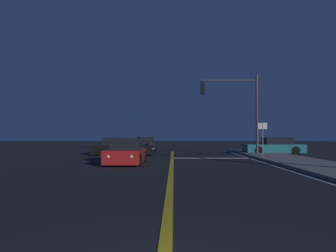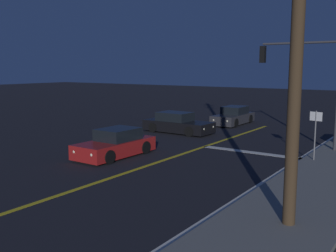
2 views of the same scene
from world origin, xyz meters
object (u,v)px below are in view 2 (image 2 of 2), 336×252
Objects in this scene: traffic_signal_near_right at (309,74)px; street_sign_corner at (315,128)px; utility_pole_right at (298,11)px; car_far_approaching_red at (116,144)px; car_following_oncoming_black at (177,124)px; car_lead_oncoming_charcoal at (233,116)px.

traffic_signal_near_right is 2.50× the size of street_sign_corner.
street_sign_corner is (1.18, -2.80, -2.36)m from traffic_signal_near_right.
utility_pole_right reaches higher than traffic_signal_near_right.
utility_pole_right is (9.70, -3.94, 5.08)m from car_far_approaching_red.
car_far_approaching_red is 1.79× the size of street_sign_corner.
utility_pole_right reaches higher than car_far_approaching_red.
car_lead_oncoming_charcoal is at bearing 168.36° from car_following_oncoming_black.
car_following_oncoming_black is at bearing 75.60° from car_lead_oncoming_charcoal.
car_following_oncoming_black and car_lead_oncoming_charcoal have the same top height.
traffic_signal_near_right is (7.14, -6.45, 3.38)m from car_lead_oncoming_charcoal.
street_sign_corner reaches higher than car_far_approaching_red.
utility_pole_right is at bearing 45.55° from car_following_oncoming_black.
car_following_oncoming_black and car_far_approaching_red have the same top height.
street_sign_corner is at bearing 99.97° from utility_pole_right.
traffic_signal_near_right is (7.13, 6.83, 3.38)m from car_far_approaching_red.
car_following_oncoming_black is 1.05× the size of car_lead_oncoming_charcoal.
car_far_approaching_red is 11.64m from utility_pole_right.
car_following_oncoming_black is at bearing 133.86° from utility_pole_right.
traffic_signal_near_right is 0.53× the size of utility_pole_right.
street_sign_corner is (8.30, 4.03, 1.02)m from car_far_approaching_red.
car_far_approaching_red is (0.02, -13.28, -0.00)m from car_lead_oncoming_charcoal.
utility_pole_right is at bearing 158.49° from car_far_approaching_red.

